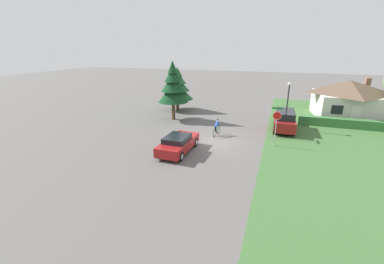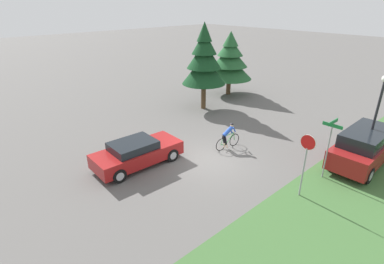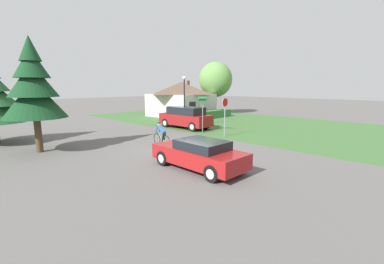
% 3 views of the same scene
% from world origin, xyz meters
% --- Properties ---
extents(ground_plane, '(140.00, 140.00, 0.00)m').
position_xyz_m(ground_plane, '(0.00, 0.00, 0.00)').
color(ground_plane, '#5B5956').
extents(grass_verge_right, '(16.00, 36.00, 0.01)m').
position_xyz_m(grass_verge_right, '(12.04, 4.00, 0.01)').
color(grass_verge_right, '#3D6633').
rests_on(grass_verge_right, ground).
extents(cottage_house, '(7.51, 7.49, 4.42)m').
position_xyz_m(cottage_house, '(12.12, 12.88, 2.18)').
color(cottage_house, beige).
rests_on(cottage_house, ground).
extents(hedge_row, '(8.88, 0.90, 0.89)m').
position_xyz_m(hedge_row, '(11.38, 8.34, 0.44)').
color(hedge_row, '#387038').
rests_on(hedge_row, ground).
extents(sedan_left_lane, '(2.00, 4.53, 1.35)m').
position_xyz_m(sedan_left_lane, '(-2.07, -2.97, 0.68)').
color(sedan_left_lane, maroon).
rests_on(sedan_left_lane, ground).
extents(cyclist, '(0.44, 1.77, 1.47)m').
position_xyz_m(cyclist, '(-0.26, 1.84, 0.71)').
color(cyclist, black).
rests_on(cyclist, ground).
extents(parked_suv_right, '(2.02, 4.96, 1.90)m').
position_xyz_m(parked_suv_right, '(5.55, 5.55, 0.98)').
color(parked_suv_right, maroon).
rests_on(parked_suv_right, ground).
extents(stop_sign, '(0.66, 0.07, 2.86)m').
position_xyz_m(stop_sign, '(4.83, 0.73, 1.98)').
color(stop_sign, gray).
rests_on(stop_sign, ground).
extents(street_lamp, '(0.33, 0.33, 4.64)m').
position_xyz_m(street_lamp, '(5.63, 5.76, 3.04)').
color(street_lamp, black).
rests_on(street_lamp, ground).
extents(street_name_sign, '(0.90, 0.90, 2.89)m').
position_xyz_m(street_name_sign, '(4.82, 2.89, 1.99)').
color(street_name_sign, gray).
rests_on(street_name_sign, ground).
extents(conifer_tall_near, '(3.25, 3.25, 6.37)m').
position_xyz_m(conifer_tall_near, '(-6.09, 5.62, 3.65)').
color(conifer_tall_near, '#4C3823').
rests_on(conifer_tall_near, ground).
extents(conifer_tall_far, '(3.91, 3.91, 5.39)m').
position_xyz_m(conifer_tall_far, '(-7.36, 9.98, 2.95)').
color(conifer_tall_far, '#4C3823').
rests_on(conifer_tall_far, ground).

